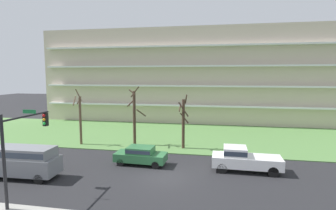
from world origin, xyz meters
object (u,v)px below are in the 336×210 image
tree_center (183,122)px  pickup_white_center_left (243,159)px  tree_left (135,116)px  sedan_green_center_right (141,155)px  tree_far_left (80,118)px  traffic_signal_mast (22,140)px  van_gray_near_left (24,160)px

tree_center → pickup_white_center_left: bearing=-44.9°
tree_left → sedan_green_center_right: size_ratio=1.45×
tree_far_left → traffic_signal_mast: size_ratio=1.12×
tree_center → traffic_signal_mast: (-8.13, -13.20, 0.91)m
tree_center → traffic_signal_mast: size_ratio=1.03×
tree_center → pickup_white_center_left: (5.56, -5.54, -1.85)m
traffic_signal_mast → tree_center: bearing=58.4°
tree_far_left → pickup_white_center_left: bearing=-16.8°
van_gray_near_left → sedan_green_center_right: (7.75, 4.50, -0.52)m
tree_center → van_gray_near_left: bearing=-136.9°
traffic_signal_mast → tree_far_left: bearing=104.2°
tree_left → sedan_green_center_right: (2.44, -6.05, -2.40)m
tree_far_left → traffic_signal_mast: (3.24, -12.77, 0.83)m
van_gray_near_left → pickup_white_center_left: (16.30, 4.50, -0.38)m
tree_center → van_gray_near_left: tree_center is taller
tree_far_left → tree_left: 6.04m
tree_center → sedan_green_center_right: 6.60m
tree_left → sedan_green_center_right: bearing=-68.1°
tree_far_left → sedan_green_center_right: (8.39, -5.11, -2.08)m
sedan_green_center_right → traffic_signal_mast: size_ratio=0.80×
tree_left → traffic_signal_mast: bearing=-101.2°
tree_far_left → van_gray_near_left: 9.76m
tree_center → sedan_green_center_right: size_ratio=1.28×
pickup_white_center_left → tree_left: bearing=-27.8°
tree_far_left → pickup_white_center_left: (16.94, -5.11, -1.93)m
tree_left → van_gray_near_left: bearing=-116.7°
pickup_white_center_left → traffic_signal_mast: traffic_signal_mast is taller
van_gray_near_left → sedan_green_center_right: 8.98m
van_gray_near_left → tree_far_left: bearing=92.1°
tree_left → pickup_white_center_left: bearing=-28.8°
sedan_green_center_right → traffic_signal_mast: traffic_signal_mast is taller
tree_left → pickup_white_center_left: tree_left is taller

